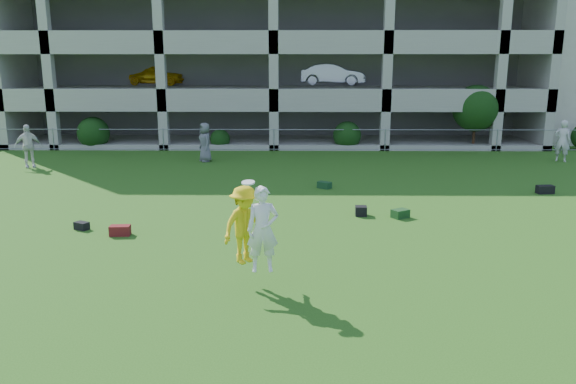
{
  "coord_description": "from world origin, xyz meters",
  "views": [
    {
      "loc": [
        1.16,
        -11.14,
        4.67
      ],
      "look_at": [
        0.97,
        3.0,
        1.4
      ],
      "focal_mm": 35.0,
      "sensor_mm": 36.0,
      "label": 1
    }
  ],
  "objects_px": {
    "bystander_b": "(28,146)",
    "crate_d": "(361,211)",
    "bystander_c": "(205,142)",
    "parking_garage": "(278,42)",
    "bystander_e": "(562,141)",
    "frisbee_contest": "(250,226)"
  },
  "relations": [
    {
      "from": "frisbee_contest",
      "to": "parking_garage",
      "type": "distance_m",
      "value": 28.0
    },
    {
      "from": "bystander_b",
      "to": "crate_d",
      "type": "relative_size",
      "value": 5.58
    },
    {
      "from": "bystander_e",
      "to": "crate_d",
      "type": "xyz_separation_m",
      "value": [
        -10.78,
        -10.01,
        -0.85
      ]
    },
    {
      "from": "parking_garage",
      "to": "bystander_c",
      "type": "bearing_deg",
      "value": -104.69
    },
    {
      "from": "bystander_b",
      "to": "bystander_c",
      "type": "distance_m",
      "value": 7.96
    },
    {
      "from": "bystander_c",
      "to": "bystander_e",
      "type": "distance_m",
      "value": 17.18
    },
    {
      "from": "bystander_b",
      "to": "crate_d",
      "type": "bearing_deg",
      "value": -62.27
    },
    {
      "from": "bystander_e",
      "to": "crate_d",
      "type": "relative_size",
      "value": 5.72
    },
    {
      "from": "bystander_b",
      "to": "crate_d",
      "type": "xyz_separation_m",
      "value": [
        14.18,
        -8.08,
        -0.83
      ]
    },
    {
      "from": "bystander_b",
      "to": "bystander_c",
      "type": "bearing_deg",
      "value": -20.33
    },
    {
      "from": "crate_d",
      "to": "frisbee_contest",
      "type": "height_order",
      "value": "frisbee_contest"
    },
    {
      "from": "crate_d",
      "to": "parking_garage",
      "type": "height_order",
      "value": "parking_garage"
    },
    {
      "from": "frisbee_contest",
      "to": "parking_garage",
      "type": "height_order",
      "value": "parking_garage"
    },
    {
      "from": "bystander_c",
      "to": "crate_d",
      "type": "relative_size",
      "value": 5.34
    },
    {
      "from": "crate_d",
      "to": "bystander_c",
      "type": "bearing_deg",
      "value": 123.22
    },
    {
      "from": "bystander_c",
      "to": "parking_garage",
      "type": "xyz_separation_m",
      "value": [
        3.17,
        12.11,
        5.08
      ]
    },
    {
      "from": "bystander_c",
      "to": "parking_garage",
      "type": "bearing_deg",
      "value": 137.01
    },
    {
      "from": "frisbee_contest",
      "to": "parking_garage",
      "type": "xyz_separation_m",
      "value": [
        -0.23,
        27.61,
        4.67
      ]
    },
    {
      "from": "bystander_c",
      "to": "bystander_e",
      "type": "relative_size",
      "value": 0.93
    },
    {
      "from": "frisbee_contest",
      "to": "bystander_b",
      "type": "bearing_deg",
      "value": 129.0
    },
    {
      "from": "bystander_c",
      "to": "bystander_e",
      "type": "height_order",
      "value": "bystander_e"
    },
    {
      "from": "bystander_e",
      "to": "parking_garage",
      "type": "distance_m",
      "value": 19.03
    }
  ]
}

